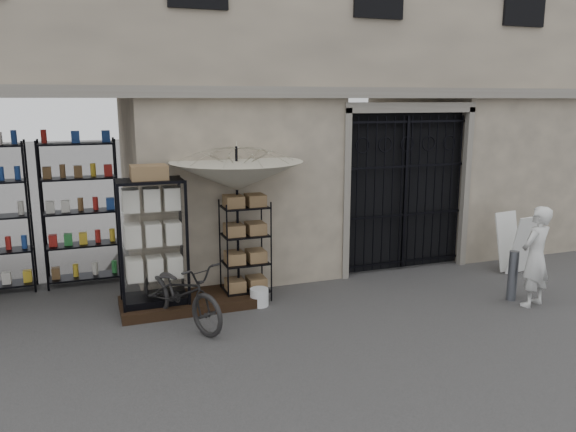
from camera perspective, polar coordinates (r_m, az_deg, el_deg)
name	(u,v)px	position (r m, az deg, el deg)	size (l,w,h in m)	color
ground	(374,323)	(8.27, 8.71, -10.69)	(80.00, 80.00, 0.00)	black
main_building	(281,27)	(11.39, -0.74, 18.63)	(14.00, 4.00, 9.00)	tan
shop_recess	(36,206)	(9.65, -24.22, 0.93)	(3.00, 1.70, 3.00)	black
shop_shelving	(36,216)	(10.18, -24.20, 0.02)	(2.70, 0.50, 2.50)	black
iron_gate	(401,189)	(10.63, 11.38, 2.66)	(2.50, 0.21, 3.00)	black
step_platform	(187,302)	(8.88, -10.20, -8.62)	(2.00, 0.90, 0.15)	black
display_cabinet	(153,248)	(8.52, -13.58, -3.22)	(1.05, 0.81, 2.02)	black
wire_rack	(245,251)	(8.91, -4.36, -3.61)	(0.79, 0.63, 1.60)	black
market_umbrella	(237,168)	(8.69, -5.24, 4.88)	(2.32, 2.35, 2.93)	black
white_bucket	(259,297)	(8.79, -2.94, -8.23)	(0.29, 0.29, 0.28)	silver
bicycle	(182,324)	(8.27, -10.73, -10.76)	(0.63, 0.95, 1.81)	black
steel_bollard	(513,276)	(9.62, 21.86, -5.65)	(0.15, 0.15, 0.80)	slate
shopkeeper	(531,305)	(9.62, 23.46, -8.29)	(0.57, 1.57, 0.38)	silver
easel_sign	(515,243)	(11.09, 22.09, -2.57)	(0.59, 0.65, 1.08)	silver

